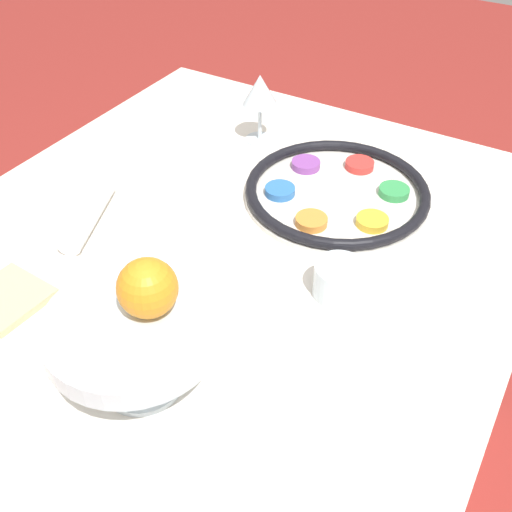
{
  "coord_description": "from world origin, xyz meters",
  "views": [
    {
      "loc": [
        0.62,
        0.44,
        1.41
      ],
      "look_at": [
        0.03,
        0.09,
        0.81
      ],
      "focal_mm": 42.0,
      "sensor_mm": 36.0,
      "label": 1
    }
  ],
  "objects": [
    {
      "name": "ground_plane",
      "position": [
        0.0,
        0.0,
        0.0
      ],
      "size": [
        8.0,
        8.0,
        0.0
      ],
      "primitive_type": "plane",
      "color": "maroon"
    },
    {
      "name": "cup_near",
      "position": [
        0.0,
        0.22,
        0.8
      ],
      "size": [
        0.08,
        0.08,
        0.06
      ],
      "color": "silver",
      "rests_on": "dining_table"
    },
    {
      "name": "napkin_roll",
      "position": [
        0.06,
        -0.23,
        0.79
      ],
      "size": [
        0.18,
        0.11,
        0.04
      ],
      "color": "white",
      "rests_on": "dining_table"
    },
    {
      "name": "wine_glass",
      "position": [
        -0.34,
        -0.12,
        0.88
      ],
      "size": [
        0.07,
        0.07,
        0.14
      ],
      "color": "silver",
      "rests_on": "dining_table"
    },
    {
      "name": "seder_plate",
      "position": [
        -0.23,
        0.11,
        0.79
      ],
      "size": [
        0.33,
        0.33,
        0.03
      ],
      "color": "silver",
      "rests_on": "dining_table"
    },
    {
      "name": "orange_fruit",
      "position": [
        0.26,
        0.08,
        0.93
      ],
      "size": [
        0.07,
        0.07,
        0.07
      ],
      "color": "orange",
      "rests_on": "fruit_stand"
    },
    {
      "name": "dining_table",
      "position": [
        0.0,
        0.0,
        0.39
      ],
      "size": [
        1.11,
        0.96,
        0.77
      ],
      "color": "silver",
      "rests_on": "ground_plane"
    },
    {
      "name": "bread_plate",
      "position": [
        0.27,
        -0.19,
        0.78
      ],
      "size": [
        0.17,
        0.17,
        0.02
      ],
      "color": "silver",
      "rests_on": "dining_table"
    },
    {
      "name": "fruit_stand",
      "position": [
        0.28,
        0.07,
        0.87
      ],
      "size": [
        0.22,
        0.22,
        0.12
      ],
      "color": "silver",
      "rests_on": "dining_table"
    }
  ]
}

